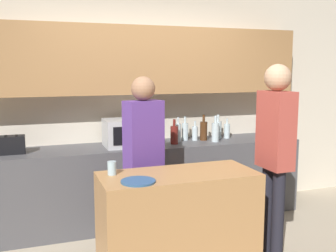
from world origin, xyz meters
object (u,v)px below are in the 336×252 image
(bottle_1, at_px, (178,132))
(bottle_5, at_px, (215,132))
(bottle_0, at_px, (174,135))
(bottle_6, at_px, (218,129))
(potted_plant, at_px, (265,121))
(plate_on_island, at_px, (138,181))
(person_left, at_px, (144,150))
(bottle_4, at_px, (204,130))
(bottle_3, at_px, (195,133))
(toaster, at_px, (12,145))
(bottle_2, at_px, (185,131))
(person_center, at_px, (275,145))
(microwave, at_px, (128,133))
(bottle_7, at_px, (227,131))
(cup_0, at_px, (112,168))

(bottle_1, relative_size, bottle_5, 0.95)
(bottle_0, xyz_separation_m, bottle_1, (0.09, 0.11, 0.00))
(bottle_1, distance_m, bottle_6, 0.55)
(bottle_0, relative_size, bottle_6, 0.97)
(potted_plant, bearing_deg, plate_on_island, -144.67)
(person_left, bearing_deg, bottle_0, -143.00)
(bottle_4, bearing_deg, bottle_1, -179.58)
(bottle_1, relative_size, person_left, 0.17)
(bottle_3, height_order, person_left, person_left)
(toaster, xyz_separation_m, bottle_2, (1.92, 0.12, 0.02))
(person_left, bearing_deg, person_center, 139.36)
(bottle_0, distance_m, bottle_3, 0.35)
(bottle_0, height_order, bottle_1, bottle_1)
(microwave, relative_size, bottle_2, 1.82)
(bottle_5, height_order, bottle_6, bottle_5)
(bottle_7, xyz_separation_m, person_left, (-1.30, -0.83, 0.01))
(bottle_2, bearing_deg, plate_on_island, -122.67)
(microwave, bearing_deg, bottle_0, -7.24)
(bottle_3, xyz_separation_m, bottle_7, (0.43, 0.00, 0.00))
(cup_0, bearing_deg, person_left, 47.22)
(microwave, bearing_deg, bottle_6, 5.45)
(potted_plant, height_order, bottle_1, potted_plant)
(bottle_0, height_order, bottle_4, bottle_4)
(bottle_2, height_order, bottle_3, bottle_2)
(bottle_6, bearing_deg, bottle_4, -164.10)
(bottle_2, distance_m, cup_0, 1.72)
(potted_plant, relative_size, bottle_4, 1.29)
(bottle_2, xyz_separation_m, bottle_7, (0.54, -0.04, -0.02))
(bottle_7, bearing_deg, bottle_3, -179.63)
(potted_plant, distance_m, bottle_7, 0.51)
(bottle_7, distance_m, person_center, 1.38)
(bottle_2, height_order, cup_0, bottle_2)
(bottle_7, xyz_separation_m, plate_on_island, (-1.54, -1.52, -0.07))
(person_left, bearing_deg, potted_plant, -171.19)
(cup_0, bearing_deg, bottle_5, 36.81)
(bottle_2, bearing_deg, bottle_7, -4.64)
(cup_0, distance_m, person_left, 0.56)
(bottle_4, bearing_deg, person_center, -86.47)
(bottle_1, xyz_separation_m, person_left, (-0.64, -0.80, -0.01))
(toaster, relative_size, bottle_2, 0.91)
(bottle_2, relative_size, bottle_4, 0.93)
(bottle_2, bearing_deg, cup_0, -131.58)
(bottle_1, distance_m, bottle_4, 0.33)
(bottle_4, bearing_deg, person_left, -140.48)
(plate_on_island, height_order, cup_0, cup_0)
(microwave, xyz_separation_m, bottle_2, (0.72, 0.12, -0.04))
(person_center, bearing_deg, person_left, 62.59)
(potted_plant, xyz_separation_m, bottle_7, (-0.49, 0.08, -0.10))
(bottle_7, distance_m, plate_on_island, 2.16)
(cup_0, bearing_deg, bottle_4, 41.88)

